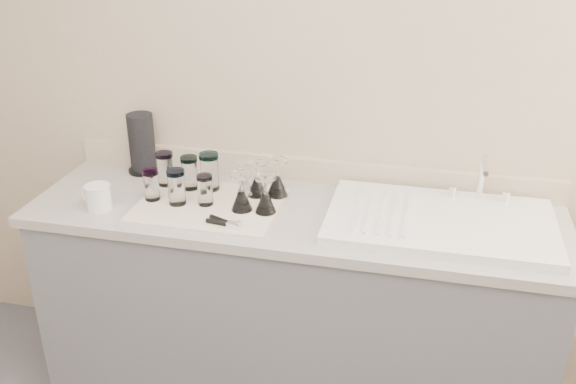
% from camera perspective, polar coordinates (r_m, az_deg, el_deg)
% --- Properties ---
extents(room_envelope, '(3.54, 3.50, 2.52)m').
position_cam_1_polar(room_envelope, '(1.16, -12.77, 1.22)').
color(room_envelope, '#56565B').
rests_on(room_envelope, ground).
extents(counter_unit, '(2.06, 0.62, 0.90)m').
position_cam_1_polar(counter_unit, '(2.70, 0.45, -10.18)').
color(counter_unit, slate).
rests_on(counter_unit, ground).
extents(sink_unit, '(0.82, 0.50, 0.22)m').
position_cam_1_polar(sink_unit, '(2.41, 13.41, -2.52)').
color(sink_unit, white).
rests_on(sink_unit, counter_unit).
extents(dish_towel, '(0.55, 0.42, 0.01)m').
position_cam_1_polar(dish_towel, '(2.52, -7.06, -1.12)').
color(dish_towel, white).
rests_on(dish_towel, counter_unit).
extents(tumbler_teal, '(0.07, 0.07, 0.14)m').
position_cam_1_polar(tumbler_teal, '(2.68, -10.86, 2.07)').
color(tumbler_teal, white).
rests_on(tumbler_teal, dish_towel).
extents(tumbler_cyan, '(0.07, 0.07, 0.14)m').
position_cam_1_polar(tumbler_cyan, '(2.63, -8.74, 1.72)').
color(tumbler_cyan, white).
rests_on(tumbler_cyan, dish_towel).
extents(tumbler_purple, '(0.08, 0.08, 0.16)m').
position_cam_1_polar(tumbler_purple, '(2.61, -7.00, 1.83)').
color(tumbler_purple, white).
rests_on(tumbler_purple, dish_towel).
extents(tumbler_magenta, '(0.06, 0.06, 0.12)m').
position_cam_1_polar(tumbler_magenta, '(2.57, -12.04, 0.64)').
color(tumbler_magenta, white).
rests_on(tumbler_magenta, dish_towel).
extents(tumbler_blue, '(0.07, 0.07, 0.14)m').
position_cam_1_polar(tumbler_blue, '(2.51, -9.89, 0.46)').
color(tumbler_blue, white).
rests_on(tumbler_blue, dish_towel).
extents(tumbler_lavender, '(0.06, 0.06, 0.12)m').
position_cam_1_polar(tumbler_lavender, '(2.49, -7.39, 0.20)').
color(tumbler_lavender, white).
rests_on(tumbler_lavender, dish_towel).
extents(goblet_back_left, '(0.07, 0.07, 0.13)m').
position_cam_1_polar(goblet_back_left, '(2.57, -3.81, 0.73)').
color(goblet_back_left, white).
rests_on(goblet_back_left, dish_towel).
extents(goblet_back_right, '(0.09, 0.09, 0.15)m').
position_cam_1_polar(goblet_back_right, '(2.55, -0.96, 0.77)').
color(goblet_back_right, white).
rests_on(goblet_back_right, dish_towel).
extents(goblet_front_left, '(0.08, 0.08, 0.15)m').
position_cam_1_polar(goblet_front_left, '(2.44, -4.16, -0.51)').
color(goblet_front_left, white).
rests_on(goblet_front_left, dish_towel).
extents(goblet_front_right, '(0.08, 0.08, 0.15)m').
position_cam_1_polar(goblet_front_right, '(2.42, -2.01, -0.71)').
color(goblet_front_right, white).
rests_on(goblet_front_right, dish_towel).
extents(goblet_extra, '(0.08, 0.08, 0.14)m').
position_cam_1_polar(goblet_extra, '(2.55, -2.78, 0.70)').
color(goblet_extra, white).
rests_on(goblet_extra, dish_towel).
extents(can_opener, '(0.14, 0.07, 0.02)m').
position_cam_1_polar(can_opener, '(2.35, -5.68, -2.72)').
color(can_opener, silver).
rests_on(can_opener, dish_towel).
extents(white_mug, '(0.14, 0.12, 0.10)m').
position_cam_1_polar(white_mug, '(2.56, -16.56, -0.43)').
color(white_mug, white).
rests_on(white_mug, counter_unit).
extents(paper_towel_roll, '(0.14, 0.14, 0.26)m').
position_cam_1_polar(paper_towel_roll, '(2.83, -12.86, 4.19)').
color(paper_towel_roll, black).
rests_on(paper_towel_roll, counter_unit).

